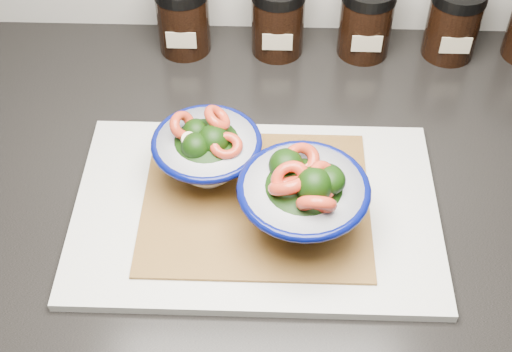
{
  "coord_description": "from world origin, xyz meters",
  "views": [
    {
      "loc": [
        -0.13,
        0.78,
        1.58
      ],
      "look_at": [
        -0.15,
        1.36,
        0.96
      ],
      "focal_mm": 50.0,
      "sensor_mm": 36.0,
      "label": 1
    }
  ],
  "objects_px": {
    "cutting_board": "(256,210)",
    "spice_jar_c": "(366,21)",
    "bowl_right": "(304,198)",
    "spice_jar_d": "(453,22)",
    "spice_jar_a": "(183,17)",
    "bowl_left": "(207,152)",
    "spice_jar_b": "(278,19)"
  },
  "relations": [
    {
      "from": "cutting_board",
      "to": "bowl_right",
      "type": "xyz_separation_m",
      "value": [
        0.06,
        -0.03,
        0.06
      ]
    },
    {
      "from": "spice_jar_a",
      "to": "bowl_right",
      "type": "bearing_deg",
      "value": -64.14
    },
    {
      "from": "spice_jar_c",
      "to": "spice_jar_d",
      "type": "height_order",
      "value": "same"
    },
    {
      "from": "spice_jar_b",
      "to": "spice_jar_c",
      "type": "relative_size",
      "value": 1.0
    },
    {
      "from": "spice_jar_b",
      "to": "spice_jar_c",
      "type": "distance_m",
      "value": 0.13
    },
    {
      "from": "cutting_board",
      "to": "spice_jar_c",
      "type": "xyz_separation_m",
      "value": [
        0.16,
        0.34,
        0.05
      ]
    },
    {
      "from": "bowl_right",
      "to": "cutting_board",
      "type": "bearing_deg",
      "value": 152.05
    },
    {
      "from": "cutting_board",
      "to": "spice_jar_d",
      "type": "xyz_separation_m",
      "value": [
        0.29,
        0.34,
        0.05
      ]
    },
    {
      "from": "spice_jar_a",
      "to": "spice_jar_c",
      "type": "xyz_separation_m",
      "value": [
        0.28,
        0.0,
        0.0
      ]
    },
    {
      "from": "cutting_board",
      "to": "spice_jar_d",
      "type": "height_order",
      "value": "spice_jar_d"
    },
    {
      "from": "spice_jar_c",
      "to": "spice_jar_d",
      "type": "distance_m",
      "value": 0.13
    },
    {
      "from": "bowl_left",
      "to": "spice_jar_a",
      "type": "height_order",
      "value": "bowl_left"
    },
    {
      "from": "bowl_right",
      "to": "spice_jar_b",
      "type": "bearing_deg",
      "value": 95.25
    },
    {
      "from": "cutting_board",
      "to": "spice_jar_a",
      "type": "bearing_deg",
      "value": 109.83
    },
    {
      "from": "spice_jar_b",
      "to": "spice_jar_d",
      "type": "bearing_deg",
      "value": 0.0
    },
    {
      "from": "cutting_board",
      "to": "spice_jar_b",
      "type": "distance_m",
      "value": 0.34
    },
    {
      "from": "bowl_left",
      "to": "spice_jar_a",
      "type": "bearing_deg",
      "value": 101.6
    },
    {
      "from": "bowl_left",
      "to": "bowl_right",
      "type": "relative_size",
      "value": 0.89
    },
    {
      "from": "bowl_left",
      "to": "bowl_right",
      "type": "bearing_deg",
      "value": -33.49
    },
    {
      "from": "bowl_right",
      "to": "spice_jar_a",
      "type": "distance_m",
      "value": 0.41
    },
    {
      "from": "spice_jar_a",
      "to": "spice_jar_d",
      "type": "height_order",
      "value": "same"
    },
    {
      "from": "spice_jar_a",
      "to": "spice_jar_c",
      "type": "distance_m",
      "value": 0.28
    },
    {
      "from": "spice_jar_c",
      "to": "bowl_left",
      "type": "bearing_deg",
      "value": -127.12
    },
    {
      "from": "cutting_board",
      "to": "spice_jar_d",
      "type": "distance_m",
      "value": 0.44
    },
    {
      "from": "cutting_board",
      "to": "bowl_right",
      "type": "height_order",
      "value": "bowl_right"
    },
    {
      "from": "spice_jar_a",
      "to": "spice_jar_b",
      "type": "xyz_separation_m",
      "value": [
        0.14,
        0.0,
        0.0
      ]
    },
    {
      "from": "spice_jar_c",
      "to": "spice_jar_a",
      "type": "bearing_deg",
      "value": 180.0
    },
    {
      "from": "spice_jar_d",
      "to": "spice_jar_a",
      "type": "bearing_deg",
      "value": 180.0
    },
    {
      "from": "spice_jar_a",
      "to": "spice_jar_b",
      "type": "height_order",
      "value": "same"
    },
    {
      "from": "spice_jar_b",
      "to": "spice_jar_c",
      "type": "height_order",
      "value": "same"
    },
    {
      "from": "cutting_board",
      "to": "bowl_left",
      "type": "xyz_separation_m",
      "value": [
        -0.06,
        0.05,
        0.05
      ]
    },
    {
      "from": "spice_jar_a",
      "to": "bowl_left",
      "type": "bearing_deg",
      "value": -78.4
    }
  ]
}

